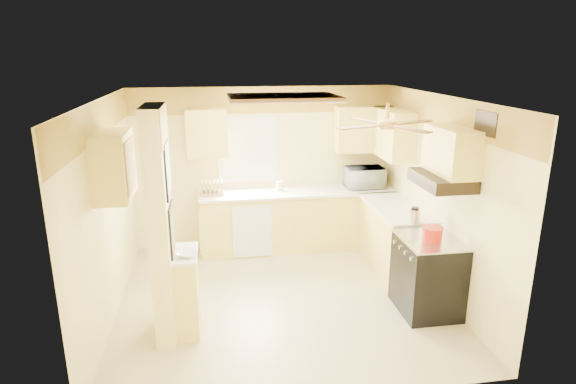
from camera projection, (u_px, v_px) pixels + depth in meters
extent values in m
plane|color=tan|center=(282.00, 298.00, 6.09)|extent=(4.00, 4.00, 0.00)
plane|color=white|center=(281.00, 98.00, 5.39)|extent=(4.00, 4.00, 0.00)
plane|color=#FAE898|center=(264.00, 168.00, 7.54)|extent=(4.00, 0.00, 4.00)
plane|color=#FAE898|center=(314.00, 274.00, 3.94)|extent=(4.00, 0.00, 4.00)
plane|color=#FAE898|center=(106.00, 213.00, 5.44)|extent=(0.00, 3.80, 3.80)
plane|color=#FAE898|center=(438.00, 197.00, 6.04)|extent=(0.00, 3.80, 3.80)
cube|color=yellow|center=(263.00, 100.00, 7.22)|extent=(4.00, 0.02, 0.40)
cube|color=#FAE898|center=(161.00, 226.00, 5.01)|extent=(0.20, 0.70, 2.50)
cube|color=#FBE674|center=(187.00, 294.00, 5.27)|extent=(0.25, 0.55, 0.90)
cube|color=white|center=(184.00, 254.00, 5.14)|extent=(0.28, 0.58, 0.04)
cube|color=#FBE674|center=(298.00, 220.00, 7.55)|extent=(3.00, 0.60, 0.90)
cube|color=#FBE674|center=(394.00, 240.00, 6.79)|extent=(0.60, 1.40, 0.90)
cube|color=white|center=(298.00, 192.00, 7.41)|extent=(3.04, 0.64, 0.04)
cube|color=white|center=(396.00, 208.00, 6.65)|extent=(0.64, 1.44, 0.04)
cube|color=white|center=(252.00, 231.00, 7.15)|extent=(0.58, 0.02, 0.80)
cube|color=white|center=(247.00, 150.00, 7.40)|extent=(0.92, 0.02, 1.02)
cube|color=white|center=(247.00, 150.00, 7.41)|extent=(0.80, 0.02, 0.90)
cube|color=#FBE674|center=(207.00, 133.00, 7.08)|extent=(0.60, 0.35, 0.70)
cube|color=#FBE674|center=(364.00, 129.00, 7.44)|extent=(0.90, 0.35, 0.70)
cube|color=#FBE674|center=(392.00, 133.00, 7.03)|extent=(0.35, 1.00, 0.70)
cube|color=#FBE674|center=(113.00, 165.00, 5.06)|extent=(0.35, 0.75, 0.70)
cube|color=#FBE674|center=(452.00, 151.00, 5.30)|extent=(0.35, 0.76, 0.52)
cube|color=black|center=(427.00, 276.00, 5.69)|extent=(0.65, 0.76, 0.90)
cube|color=silver|center=(431.00, 240.00, 5.57)|extent=(0.66, 0.77, 0.02)
cylinder|color=silver|center=(412.00, 259.00, 5.31)|extent=(0.03, 0.05, 0.05)
cylinder|color=silver|center=(406.00, 253.00, 5.47)|extent=(0.03, 0.05, 0.05)
cylinder|color=silver|center=(400.00, 247.00, 5.62)|extent=(0.03, 0.05, 0.05)
cylinder|color=silver|center=(395.00, 242.00, 5.78)|extent=(0.03, 0.05, 0.05)
cube|color=black|center=(442.00, 180.00, 5.38)|extent=(0.50, 0.76, 0.14)
cube|color=black|center=(168.00, 170.00, 4.86)|extent=(0.02, 0.42, 0.57)
cube|color=white|center=(168.00, 170.00, 4.86)|extent=(0.01, 0.37, 0.52)
cube|color=black|center=(172.00, 230.00, 5.04)|extent=(0.02, 0.42, 0.57)
cube|color=yellow|center=(172.00, 230.00, 5.04)|extent=(0.01, 0.37, 0.52)
cube|color=brown|center=(283.00, 98.00, 5.89)|extent=(1.35, 0.95, 0.06)
cube|color=white|center=(283.00, 100.00, 5.89)|extent=(1.15, 0.75, 0.02)
cylinder|color=gold|center=(388.00, 111.00, 4.90)|extent=(0.04, 0.04, 0.16)
cylinder|color=gold|center=(387.00, 125.00, 4.94)|extent=(0.18, 0.18, 0.08)
cube|color=brown|center=(410.00, 122.00, 5.09)|extent=(0.55, 0.28, 0.01)
cube|color=brown|center=(367.00, 121.00, 5.20)|extent=(0.28, 0.55, 0.01)
cube|color=brown|center=(362.00, 127.00, 4.79)|extent=(0.55, 0.28, 0.01)
cube|color=brown|center=(408.00, 129.00, 4.67)|extent=(0.28, 0.55, 0.01)
cube|color=black|center=(486.00, 123.00, 4.89)|extent=(0.02, 0.40, 0.25)
imported|color=white|center=(365.00, 177.00, 7.55)|extent=(0.59, 0.40, 0.32)
imported|color=white|center=(187.00, 254.00, 5.03)|extent=(0.26, 0.26, 0.05)
cylinder|color=red|center=(432.00, 235.00, 5.50)|extent=(0.22, 0.22, 0.14)
cylinder|color=red|center=(433.00, 228.00, 5.48)|extent=(0.24, 0.24, 0.02)
cylinder|color=silver|center=(415.00, 216.00, 5.99)|extent=(0.14, 0.14, 0.18)
cylinder|color=black|center=(415.00, 208.00, 5.96)|extent=(0.09, 0.09, 0.03)
cube|color=tan|center=(212.00, 193.00, 7.22)|extent=(0.35, 0.26, 0.04)
cube|color=tan|center=(202.00, 188.00, 7.17)|extent=(0.02, 0.23, 0.20)
cube|color=tan|center=(206.00, 188.00, 7.18)|extent=(0.02, 0.23, 0.20)
cube|color=tan|center=(210.00, 188.00, 7.19)|extent=(0.02, 0.23, 0.20)
cube|color=tan|center=(214.00, 188.00, 7.20)|extent=(0.02, 0.23, 0.20)
cube|color=tan|center=(218.00, 188.00, 7.21)|extent=(0.02, 0.23, 0.20)
cube|color=tan|center=(222.00, 187.00, 7.22)|extent=(0.02, 0.23, 0.20)
cylinder|color=white|center=(206.00, 188.00, 7.18)|extent=(0.01, 0.20, 0.20)
cylinder|color=white|center=(214.00, 188.00, 7.20)|extent=(0.01, 0.20, 0.20)
cylinder|color=white|center=(279.00, 186.00, 7.41)|extent=(0.11, 0.11, 0.14)
cylinder|color=tan|center=(281.00, 183.00, 7.40)|extent=(0.01, 0.01, 0.22)
cylinder|color=tan|center=(279.00, 183.00, 7.41)|extent=(0.01, 0.01, 0.22)
cylinder|color=tan|center=(278.00, 183.00, 7.39)|extent=(0.01, 0.01, 0.22)
cylinder|color=tan|center=(280.00, 184.00, 7.38)|extent=(0.01, 0.01, 0.22)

